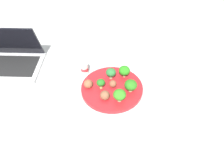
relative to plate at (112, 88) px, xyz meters
name	(u,v)px	position (x,y,z in m)	size (l,w,h in m)	color
ground_plane	(112,90)	(0.00, 0.00, -0.01)	(4.00, 4.00, 0.00)	#B2B2AD
plate	(112,88)	(0.00, 0.00, 0.00)	(0.28, 0.28, 0.02)	red
broccoli_floret_mid_right	(124,70)	(0.00, 0.09, 0.04)	(0.05, 0.05, 0.06)	#97C678
broccoli_floret_back_left	(111,73)	(-0.04, 0.04, 0.04)	(0.05, 0.05, 0.05)	#9AC682
broccoli_floret_front_right	(120,95)	(0.07, -0.04, 0.04)	(0.05, 0.05, 0.06)	#99BE7E
broccoli_floret_near_rim	(131,85)	(0.08, 0.03, 0.04)	(0.06, 0.06, 0.06)	#A4CD83
broccoli_floret_front_left	(101,83)	(-0.04, -0.03, 0.04)	(0.04, 0.04, 0.05)	#9DCC6D
meatball_near_rim	(88,84)	(-0.08, -0.07, 0.03)	(0.04, 0.04, 0.04)	brown
meatball_mid_right	(112,84)	(0.00, 0.01, 0.02)	(0.03, 0.03, 0.03)	brown
meatball_mid_left	(105,95)	(0.02, -0.07, 0.03)	(0.04, 0.04, 0.04)	brown
napkin	(158,118)	(0.25, -0.01, -0.01)	(0.17, 0.12, 0.01)	white
fork	(162,116)	(0.26, 0.01, 0.00)	(0.12, 0.03, 0.01)	silver
knife	(157,121)	(0.25, -0.03, 0.00)	(0.15, 0.03, 0.01)	silver
yogurt_bottle	(85,68)	(-0.18, 0.01, 0.02)	(0.04, 0.04, 0.07)	white
laptop	(9,59)	(-0.51, -0.19, 0.03)	(0.39, 0.37, 0.20)	silver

